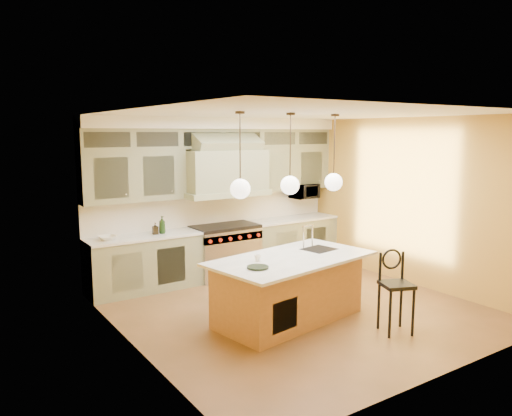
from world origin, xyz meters
TOP-DOWN VIEW (x-y plane):
  - floor at (0.00, 0.00)m, footprint 5.00×5.00m
  - ceiling at (0.00, 0.00)m, footprint 5.00×5.00m
  - wall_back at (0.00, 2.50)m, footprint 5.00×0.00m
  - wall_front at (0.00, -2.50)m, footprint 5.00×0.00m
  - wall_left at (-2.50, 0.00)m, footprint 0.00×5.00m
  - wall_right at (2.50, 0.00)m, footprint 0.00×5.00m
  - back_cabinetry at (0.00, 2.23)m, footprint 5.00×0.77m
  - range at (0.00, 2.14)m, footprint 1.20×0.74m
  - kitchen_island at (-0.35, -0.25)m, footprint 2.51×1.61m
  - counter_stool at (0.56, -1.37)m, footprint 0.50×0.50m
  - microwave at (1.95, 2.25)m, footprint 0.54×0.37m
  - oil_bottle_a at (-1.22, 2.15)m, footprint 0.13×0.13m
  - oil_bottle_b at (-1.34, 2.15)m, footprint 0.10×0.10m
  - fruit_bowl at (-2.16, 2.15)m, footprint 0.30×0.30m
  - cup at (-0.86, -0.22)m, footprint 0.10×0.10m
  - pendant_left at (-1.15, -0.25)m, footprint 0.26×0.26m
  - pendant_center at (-0.35, -0.25)m, footprint 0.26×0.26m
  - pendant_right at (0.45, -0.25)m, footprint 0.26×0.26m

SIDE VIEW (x-z plane):
  - floor at x=0.00m, z-range 0.00..0.00m
  - kitchen_island at x=-0.35m, z-range -0.20..1.15m
  - range at x=0.00m, z-range 0.01..0.97m
  - counter_stool at x=0.56m, z-range 0.07..1.17m
  - cup at x=-0.86m, z-range 0.92..1.00m
  - fruit_bowl at x=-2.16m, z-range 0.94..1.01m
  - oil_bottle_b at x=-1.34m, z-range 0.94..1.14m
  - oil_bottle_a at x=-1.22m, z-range 0.94..1.24m
  - back_cabinetry at x=0.00m, z-range -0.02..2.88m
  - microwave at x=1.95m, z-range 1.30..1.60m
  - wall_back at x=0.00m, z-range -1.05..3.95m
  - wall_front at x=0.00m, z-range -1.05..3.95m
  - wall_left at x=-2.50m, z-range -1.05..3.95m
  - wall_right at x=2.50m, z-range -1.05..3.95m
  - pendant_left at x=-1.15m, z-range 1.39..2.50m
  - pendant_center at x=-0.35m, z-range 1.39..2.50m
  - pendant_right at x=0.45m, z-range 1.39..2.50m
  - ceiling at x=0.00m, z-range 2.90..2.90m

